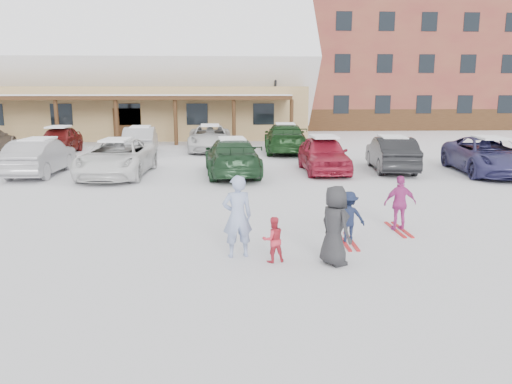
{
  "coord_description": "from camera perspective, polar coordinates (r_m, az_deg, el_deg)",
  "views": [
    {
      "loc": [
        -0.32,
        -10.45,
        3.34
      ],
      "look_at": [
        0.3,
        1.0,
        1.0
      ],
      "focal_mm": 35.0,
      "sensor_mm": 36.0,
      "label": 1
    }
  ],
  "objects": [
    {
      "name": "ground",
      "position": [
        10.97,
        -1.29,
        -6.19
      ],
      "size": [
        160.0,
        160.0,
        0.0
      ],
      "primitive_type": "plane",
      "color": "white",
      "rests_on": "ground"
    },
    {
      "name": "forested_hillside",
      "position": [
        96.73,
        -3.08,
        20.83
      ],
      "size": [
        300.0,
        70.0,
        38.0
      ],
      "primitive_type": "cube",
      "color": "black",
      "rests_on": "ground"
    },
    {
      "name": "day_lodge",
      "position": [
        39.38,
        -16.2,
        11.96
      ],
      "size": [
        29.12,
        12.5,
        10.38
      ],
      "color": "tan",
      "rests_on": "ground"
    },
    {
      "name": "alpine_hotel",
      "position": [
        50.87,
        14.22,
        17.16
      ],
      "size": [
        31.48,
        14.01,
        21.48
      ],
      "color": "maroon",
      "rests_on": "ground"
    },
    {
      "name": "lamp_post",
      "position": [
        35.31,
        2.24,
        11.89
      ],
      "size": [
        0.5,
        0.25,
        6.32
      ],
      "color": "black",
      "rests_on": "ground"
    },
    {
      "name": "conifer_3",
      "position": [
        54.84,
        3.61,
        13.36
      ],
      "size": [
        3.96,
        3.96,
        9.18
      ],
      "color": "black",
      "rests_on": "ground"
    },
    {
      "name": "adult_skier",
      "position": [
        10.07,
        -2.14,
        -2.81
      ],
      "size": [
        0.68,
        0.52,
        1.69
      ],
      "primitive_type": "imported",
      "rotation": [
        0.0,
        0.0,
        3.34
      ],
      "color": "#91A2CF",
      "rests_on": "ground"
    },
    {
      "name": "toddler_red",
      "position": [
        9.87,
        1.97,
        -5.44
      ],
      "size": [
        0.52,
        0.45,
        0.92
      ],
      "primitive_type": "imported",
      "rotation": [
        0.0,
        0.0,
        3.39
      ],
      "color": "#CC2E40",
      "rests_on": "ground"
    },
    {
      "name": "child_navy",
      "position": [
        11.28,
        10.52,
        -2.83
      ],
      "size": [
        0.76,
        0.45,
        1.16
      ],
      "primitive_type": "imported",
      "rotation": [
        0.0,
        0.0,
        3.12
      ],
      "color": "#151E39",
      "rests_on": "ground"
    },
    {
      "name": "skis_child_navy",
      "position": [
        11.43,
        10.41,
        -5.57
      ],
      "size": [
        0.23,
        1.4,
        0.03
      ],
      "primitive_type": "cube",
      "rotation": [
        0.0,
        0.0,
        3.12
      ],
      "color": "red",
      "rests_on": "ground"
    },
    {
      "name": "child_magenta",
      "position": [
        12.51,
        16.14,
        -1.25
      ],
      "size": [
        0.79,
        0.34,
        1.34
      ],
      "primitive_type": "imported",
      "rotation": [
        0.0,
        0.0,
        3.16
      ],
      "color": "#BC388F",
      "rests_on": "ground"
    },
    {
      "name": "skis_child_magenta",
      "position": [
        12.67,
        15.98,
        -4.14
      ],
      "size": [
        0.22,
        1.4,
        0.03
      ],
      "primitive_type": "cube",
      "rotation": [
        0.0,
        0.0,
        3.16
      ],
      "color": "red",
      "rests_on": "ground"
    },
    {
      "name": "bystander_dark",
      "position": [
        9.76,
        9.01,
        -3.81
      ],
      "size": [
        0.79,
        0.91,
        1.57
      ],
      "primitive_type": "imported",
      "rotation": [
        0.0,
        0.0,
        2.03
      ],
      "color": "#29292B",
      "rests_on": "ground"
    },
    {
      "name": "parked_car_1",
      "position": [
        21.79,
        -23.49,
        3.69
      ],
      "size": [
        1.59,
        4.43,
        1.45
      ],
      "primitive_type": "imported",
      "rotation": [
        0.0,
        0.0,
        3.13
      ],
      "color": "#A09FA3",
      "rests_on": "ground"
    },
    {
      "name": "parked_car_2",
      "position": [
        20.48,
        -15.6,
        3.78
      ],
      "size": [
        2.58,
        5.31,
        1.45
      ],
      "primitive_type": "imported",
      "rotation": [
        0.0,
        0.0,
        -0.03
      ],
      "color": "white",
      "rests_on": "ground"
    },
    {
      "name": "parked_car_3",
      "position": [
        19.96,
        -2.75,
        4.03
      ],
      "size": [
        2.42,
        5.21,
        1.47
      ],
      "primitive_type": "imported",
      "rotation": [
        0.0,
        0.0,
        3.21
      ],
      "color": "#1D3E24",
      "rests_on": "ground"
    },
    {
      "name": "parked_car_4",
      "position": [
        20.92,
        7.73,
        4.3
      ],
      "size": [
        1.76,
        4.37,
        1.49
      ],
      "primitive_type": "imported",
      "rotation": [
        0.0,
        0.0,
        -0.0
      ],
      "color": "#AB1F38",
      "rests_on": "ground"
    },
    {
      "name": "parked_car_5",
      "position": [
        21.82,
        15.22,
        4.23
      ],
      "size": [
        2.02,
        4.52,
        1.44
      ],
      "primitive_type": "imported",
      "rotation": [
        0.0,
        0.0,
        3.03
      ],
      "color": "black",
      "rests_on": "ground"
    },
    {
      "name": "parked_car_6",
      "position": [
        22.38,
        25.05,
        3.78
      ],
      "size": [
        3.05,
        5.58,
        1.48
      ],
      "primitive_type": "imported",
      "rotation": [
        0.0,
        0.0,
        -0.11
      ],
      "color": "navy",
      "rests_on": "ground"
    },
    {
      "name": "parked_car_8",
      "position": [
        28.79,
        -21.56,
        5.52
      ],
      "size": [
        1.88,
        4.33,
        1.46
      ],
      "primitive_type": "imported",
      "rotation": [
        0.0,
        0.0,
        0.04
      ],
      "color": "maroon",
      "rests_on": "ground"
    },
    {
      "name": "parked_car_9",
      "position": [
        27.35,
        -13.02,
        5.76
      ],
      "size": [
        1.9,
        4.55,
        1.46
      ],
      "primitive_type": "imported",
      "rotation": [
        0.0,
        0.0,
        3.22
      ],
      "color": "#AAACB0",
      "rests_on": "ground"
    },
    {
      "name": "parked_car_10",
      "position": [
        28.17,
        -5.26,
        6.16
      ],
      "size": [
        2.64,
        5.33,
        1.45
      ],
      "primitive_type": "imported",
      "rotation": [
        0.0,
        0.0,
        0.04
      ],
      "color": "silver",
      "rests_on": "ground"
    },
    {
      "name": "parked_car_11",
      "position": [
        27.33,
        3.34,
        6.15
      ],
      "size": [
        2.5,
        5.53,
        1.57
      ],
      "primitive_type": "imported",
      "rotation": [
        0.0,
        0.0,
        3.09
      ],
      "color": "#183D19",
      "rests_on": "ground"
    }
  ]
}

